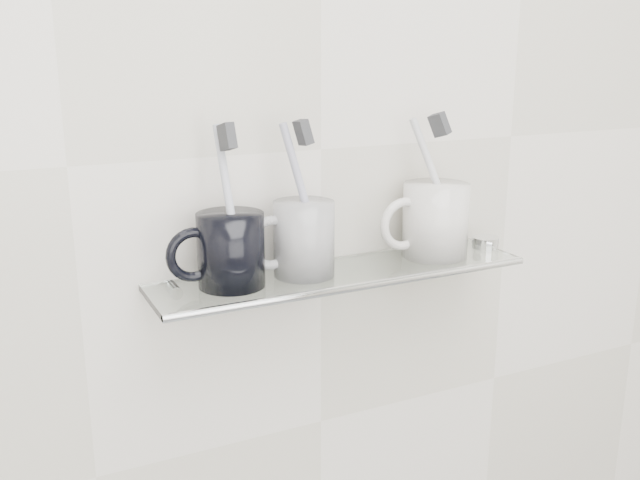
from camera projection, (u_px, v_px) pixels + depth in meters
wall_back at (321, 149)px, 0.94m from camera, size 2.50×0.00×2.50m
shelf_glass at (342, 273)px, 0.93m from camera, size 0.50×0.12×0.01m
shelf_rail at (363, 286)px, 0.88m from camera, size 0.50×0.01×0.01m
bracket_left at (174, 294)px, 0.88m from camera, size 0.02×0.03×0.02m
bracket_right at (452, 253)px, 1.06m from camera, size 0.02×0.03×0.02m
mug_left at (231, 250)px, 0.85m from camera, size 0.10×0.10×0.09m
mug_left_handle at (193, 255)px, 0.83m from camera, size 0.07×0.01×0.07m
toothbrush_left at (229, 205)px, 0.84m from camera, size 0.02×0.06×0.19m
bristles_left at (227, 137)px, 0.82m from camera, size 0.02×0.03×0.03m
mug_center at (304, 239)px, 0.89m from camera, size 0.09×0.09×0.10m
mug_center_handle at (271, 243)px, 0.88m from camera, size 0.07×0.01×0.07m
toothbrush_center at (304, 197)px, 0.88m from camera, size 0.06×0.02×0.19m
bristles_center at (303, 132)px, 0.86m from camera, size 0.02×0.02×0.03m
mug_right at (435, 220)px, 0.98m from camera, size 0.11×0.11×0.10m
mug_right_handle at (404, 224)px, 0.96m from camera, size 0.07×0.01×0.07m
toothbrush_right at (437, 184)px, 0.97m from camera, size 0.07×0.05×0.18m
bristles_right at (440, 125)px, 0.94m from camera, size 0.03×0.03×0.04m
chrome_cap at (485, 242)px, 1.03m from camera, size 0.04×0.04×0.02m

